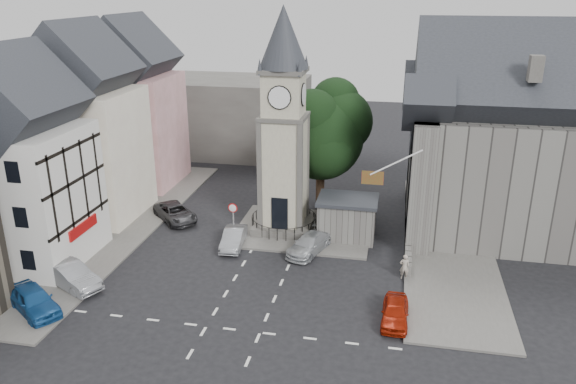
% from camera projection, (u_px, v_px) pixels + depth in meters
% --- Properties ---
extents(ground, '(120.00, 120.00, 0.00)m').
position_uv_depth(ground, '(258.00, 280.00, 35.21)').
color(ground, black).
rests_on(ground, ground).
extents(pavement_west, '(6.00, 30.00, 0.14)m').
position_uv_depth(pavement_west, '(119.00, 226.00, 43.02)').
color(pavement_west, '#595651').
rests_on(pavement_west, ground).
extents(pavement_east, '(6.00, 26.00, 0.14)m').
position_uv_depth(pavement_east, '(447.00, 242.00, 40.33)').
color(pavement_east, '#595651').
rests_on(pavement_east, ground).
extents(central_island, '(10.00, 8.00, 0.16)m').
position_uv_depth(central_island, '(303.00, 230.00, 42.26)').
color(central_island, '#595651').
rests_on(central_island, ground).
extents(road_markings, '(20.00, 8.00, 0.01)m').
position_uv_depth(road_markings, '(233.00, 329.00, 30.15)').
color(road_markings, silver).
rests_on(road_markings, ground).
extents(clock_tower, '(4.86, 4.86, 16.25)m').
position_uv_depth(clock_tower, '(284.00, 125.00, 39.76)').
color(clock_tower, '#4C4944').
rests_on(clock_tower, ground).
extents(stone_shelter, '(4.30, 3.30, 3.08)m').
position_uv_depth(stone_shelter, '(347.00, 218.00, 40.69)').
color(stone_shelter, '#5B5753').
rests_on(stone_shelter, ground).
extents(town_tree, '(7.20, 7.20, 10.80)m').
position_uv_depth(town_tree, '(321.00, 125.00, 44.39)').
color(town_tree, black).
rests_on(town_tree, ground).
extents(warning_sign_post, '(0.70, 0.19, 2.85)m').
position_uv_depth(warning_sign_post, '(233.00, 214.00, 40.10)').
color(warning_sign_post, black).
rests_on(warning_sign_post, ground).
extents(terrace_pink, '(8.10, 7.60, 12.80)m').
position_uv_depth(terrace_pink, '(134.00, 113.00, 50.52)').
color(terrace_pink, tan).
rests_on(terrace_pink, ground).
extents(terrace_cream, '(8.10, 7.60, 12.80)m').
position_uv_depth(terrace_cream, '(87.00, 135.00, 43.16)').
color(terrace_cream, beige).
rests_on(terrace_cream, ground).
extents(terrace_tudor, '(8.10, 7.60, 12.00)m').
position_uv_depth(terrace_tudor, '(22.00, 171.00, 35.94)').
color(terrace_tudor, silver).
rests_on(terrace_tudor, ground).
extents(backdrop_west, '(20.00, 10.00, 8.00)m').
position_uv_depth(backdrop_west, '(214.00, 115.00, 61.81)').
color(backdrop_west, '#4C4944').
rests_on(backdrop_west, ground).
extents(east_building, '(14.40, 11.40, 12.60)m').
position_uv_depth(east_building, '(505.00, 150.00, 40.28)').
color(east_building, '#5B5753').
rests_on(east_building, ground).
extents(east_boundary_wall, '(0.40, 16.00, 0.90)m').
position_uv_depth(east_boundary_wall, '(408.00, 223.00, 42.55)').
color(east_boundary_wall, '#5B5753').
rests_on(east_boundary_wall, ground).
extents(flagpole, '(3.68, 0.10, 2.74)m').
position_uv_depth(flagpole, '(396.00, 163.00, 34.99)').
color(flagpole, white).
rests_on(flagpole, ground).
extents(car_west_blue, '(4.61, 3.93, 1.49)m').
position_uv_depth(car_west_blue, '(34.00, 300.00, 31.56)').
color(car_west_blue, '#194C8B').
rests_on(car_west_blue, ground).
extents(car_west_silver, '(4.79, 3.43, 1.50)m').
position_uv_depth(car_west_silver, '(71.00, 276.00, 34.21)').
color(car_west_silver, gray).
rests_on(car_west_silver, ground).
extents(car_west_grey, '(4.83, 4.79, 1.29)m').
position_uv_depth(car_west_grey, '(175.00, 213.00, 43.96)').
color(car_west_grey, '#2C2C2F').
rests_on(car_west_grey, ground).
extents(car_island_silver, '(1.72, 4.01, 1.29)m').
position_uv_depth(car_island_silver, '(234.00, 238.00, 39.55)').
color(car_island_silver, '#979A9F').
rests_on(car_island_silver, ground).
extents(car_island_east, '(3.11, 4.70, 1.26)m').
position_uv_depth(car_island_east, '(309.00, 244.00, 38.67)').
color(car_island_east, '#AEB2B6').
rests_on(car_island_east, ground).
extents(car_east_red, '(1.53, 3.63, 1.23)m').
position_uv_depth(car_east_red, '(395.00, 312.00, 30.67)').
color(car_east_red, '#9F1C08').
rests_on(car_east_red, ground).
extents(pedestrian, '(0.65, 0.46, 1.68)m').
position_uv_depth(pedestrian, '(404.00, 267.00, 35.10)').
color(pedestrian, '#A59888').
rests_on(pedestrian, ground).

